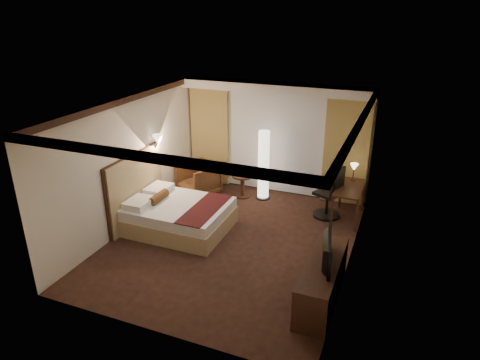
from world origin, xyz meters
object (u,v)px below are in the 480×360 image
at_px(office_chair, 328,191).
at_px(television, 323,246).
at_px(bed, 180,216).
at_px(floor_lamp, 264,165).
at_px(dresser, 322,281).
at_px(armchair, 199,178).
at_px(side_table, 243,186).
at_px(desk, 348,203).

distance_m(office_chair, television, 2.97).
height_order(bed, floor_lamp, floor_lamp).
height_order(bed, television, television).
relative_size(dresser, television, 1.80).
height_order(armchair, side_table, armchair).
height_order(dresser, television, television).
relative_size(armchair, floor_lamp, 0.51).
relative_size(side_table, desk, 0.48).
height_order(desk, dresser, desk).
xyz_separation_m(desk, office_chair, (-0.44, -0.05, 0.22)).
height_order(floor_lamp, office_chair, floor_lamp).
xyz_separation_m(armchair, side_table, (1.05, 0.26, -0.15)).
xyz_separation_m(armchair, television, (3.61, -2.94, 0.54)).
bearing_deg(desk, dresser, -89.03).
distance_m(armchair, side_table, 1.09).
distance_m(side_table, office_chair, 2.14).
bearing_deg(television, side_table, 27.84).
distance_m(bed, office_chair, 3.22).
bearing_deg(office_chair, armchair, -156.55).
distance_m(bed, floor_lamp, 2.44).
relative_size(armchair, desk, 0.75).
distance_m(floor_lamp, dresser, 3.95).
bearing_deg(desk, office_chair, -173.57).
xyz_separation_m(bed, side_table, (0.61, 2.00, -0.01)).
bearing_deg(floor_lamp, office_chair, -13.70).
relative_size(desk, dresser, 0.65).
xyz_separation_m(bed, desk, (3.15, 1.77, 0.09)).
xyz_separation_m(bed, dresser, (3.20, -1.20, 0.05)).
bearing_deg(dresser, armchair, 141.11).
bearing_deg(television, bed, 58.47).
bearing_deg(television, office_chair, -1.82).
xyz_separation_m(bed, television, (3.17, -1.20, 0.68)).
relative_size(bed, floor_lamp, 1.17).
xyz_separation_m(armchair, office_chair, (3.15, -0.03, 0.17)).
bearing_deg(bed, office_chair, 32.36).
bearing_deg(armchair, desk, 26.94).
height_order(desk, office_chair, office_chair).
bearing_deg(side_table, television, -51.30).
bearing_deg(floor_lamp, side_table, -167.92).
xyz_separation_m(armchair, dresser, (3.64, -2.94, -0.09)).
height_order(side_table, floor_lamp, floor_lamp).
distance_m(armchair, television, 4.69).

